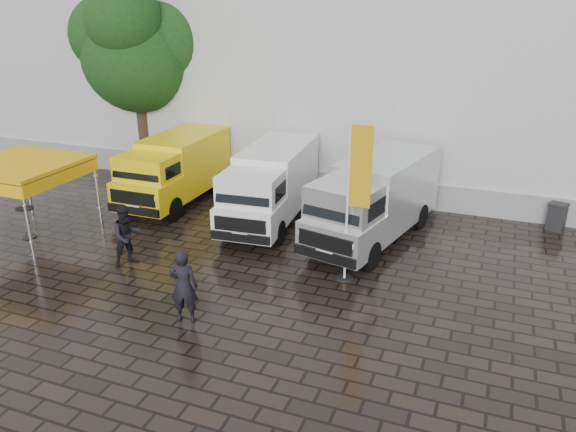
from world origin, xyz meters
The scene contains 13 objects.
ground centered at (0.00, 0.00, 0.00)m, with size 120.00×120.00×0.00m, color black.
exhibition_hall centered at (2.00, 16.00, 6.00)m, with size 44.00×16.00×12.00m, color silver.
hall_plinth centered at (2.00, 7.95, 0.50)m, with size 44.00×0.15×1.00m, color gray.
van_yellow centered at (-7.06, 5.14, 1.29)m, with size 2.15×5.58×2.57m, color yellow, non-canonical shape.
van_white centered at (-2.76, 4.62, 1.31)m, with size 2.02×6.06×2.63m, color white, non-canonical shape.
van_silver centered at (1.09, 4.28, 1.36)m, with size 2.10×6.29×2.72m, color silver, non-canonical shape.
canopy_tent centered at (-10.02, 0.50, 2.44)m, with size 3.44×3.44×2.59m.
flagpole centered at (1.18, 1.20, 2.63)m, with size 0.88×0.50×4.74m.
tree centered at (-10.52, 8.29, 5.57)m, with size 4.84×4.84×8.68m.
cocktail_table centered at (-9.88, 0.25, 0.53)m, with size 0.60×0.60×1.07m, color black.
wheelie_bin centered at (6.92, 7.50, 0.48)m, with size 0.58×0.58×0.97m, color black.
person_front centered at (-2.14, -2.43, 0.98)m, with size 0.72×0.47×1.96m, color black.
person_tent centered at (-5.44, -0.22, 0.94)m, with size 0.92×0.72×1.89m, color black.
Camera 1 is at (4.70, -12.98, 7.66)m, focal length 35.00 mm.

